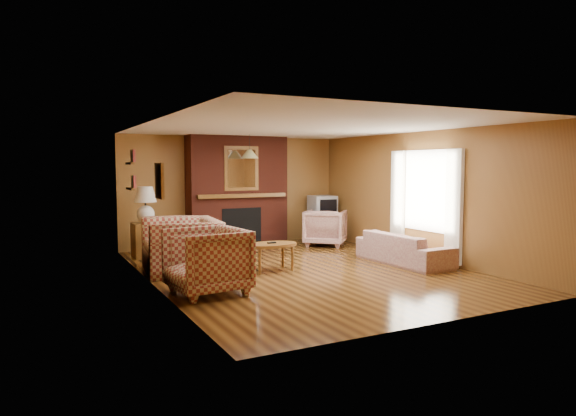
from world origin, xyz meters
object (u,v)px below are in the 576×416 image
plaid_armchair (207,261)px  side_table (146,240)px  fireplace (238,192)px  floral_sofa (404,248)px  plaid_loveseat (182,245)px  coffee_table (272,247)px  tv_stand (322,229)px  floral_armchair (325,228)px  table_lamp (145,203)px  crt_tv (322,206)px

plaid_armchair → side_table: bearing=177.4°
fireplace → floral_sofa: bearing=-60.0°
plaid_loveseat → coffee_table: 1.50m
floral_sofa → coffee_table: bearing=77.0°
plaid_loveseat → plaid_armchair: bearing=2.4°
coffee_table → floral_sofa: bearing=-11.5°
floral_sofa → side_table: 4.86m
tv_stand → plaid_armchair: bearing=-141.6°
coffee_table → side_table: size_ratio=1.34×
fireplace → coffee_table: (-0.51, -2.80, -0.77)m
fireplace → plaid_armchair: 4.29m
plaid_loveseat → floral_sofa: plaid_loveseat is taller
fireplace → plaid_armchair: fireplace is taller
fireplace → tv_stand: (2.05, -0.18, -0.91)m
side_table → floral_sofa: bearing=-34.5°
floral_armchair → table_lamp: 3.90m
floral_sofa → coffee_table: size_ratio=2.14×
floral_armchair → coffee_table: bearing=82.9°
fireplace → floral_sofa: size_ratio=1.26×
side_table → table_lamp: table_lamp is taller
plaid_armchair → crt_tv: (4.00, 3.57, 0.35)m
floral_sofa → coffee_table: (-2.41, 0.49, 0.13)m
fireplace → table_lamp: size_ratio=3.44×
plaid_armchair → table_lamp: 3.28m
floral_armchair → crt_tv: 0.84m
fireplace → plaid_loveseat: (-1.85, -2.13, -0.74)m
tv_stand → coffee_table: bearing=-137.7°
plaid_loveseat → crt_tv: bearing=122.4°
floral_armchair → table_lamp: size_ratio=1.25×
floral_armchair → tv_stand: 0.75m
plaid_armchair → side_table: size_ratio=1.51×
coffee_table → table_lamp: table_lamp is taller
floral_armchair → side_table: (-3.83, 0.32, -0.06)m
tv_stand → table_lamp: bearing=-178.5°
coffee_table → fireplace: bearing=79.8°
plaid_loveseat → floral_armchair: plaid_loveseat is taller
plaid_loveseat → plaid_armchair: size_ratio=1.34×
fireplace → floral_armchair: fireplace is taller
floral_armchair → plaid_loveseat: bearing=61.5°
floral_sofa → tv_stand: (0.15, 3.10, -0.00)m
fireplace → plaid_loveseat: bearing=-131.0°
table_lamp → tv_stand: size_ratio=1.26×
floral_sofa → coffee_table: floral_sofa is taller
plaid_armchair → crt_tv: crt_tv is taller
table_lamp → crt_tv: 4.17m
floral_sofa → table_lamp: 4.92m
crt_tv → floral_sofa: bearing=-92.8°
fireplace → floral_armchair: size_ratio=2.75×
floral_sofa → floral_armchair: floral_armchair is taller
floral_sofa → table_lamp: bearing=54.0°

